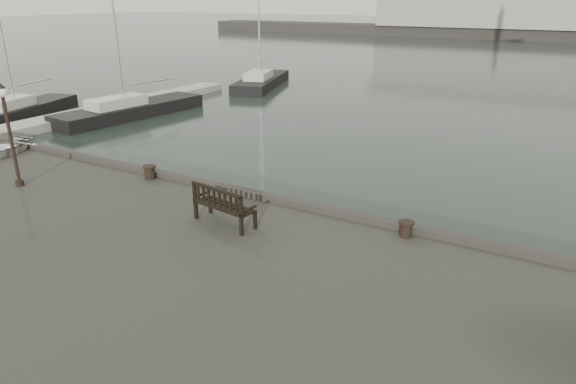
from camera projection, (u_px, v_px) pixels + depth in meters
name	position (u px, v px, depth m)	size (l,w,h in m)	color
ground	(283.00, 248.00, 15.65)	(400.00, 400.00, 0.00)	black
pontoon	(96.00, 112.00, 33.05)	(2.00, 24.00, 0.50)	#A9A59C
breakwater	(527.00, 15.00, 90.57)	(140.00, 9.50, 12.20)	#383530
bench	(224.00, 212.00, 13.48)	(1.87, 0.87, 1.03)	black
bollard_left	(150.00, 172.00, 16.87)	(0.43, 0.43, 0.45)	black
bollard_right	(406.00, 229.00, 12.80)	(0.39, 0.39, 0.41)	black
lamp_post	(8.00, 121.00, 15.60)	(0.33, 0.33, 3.24)	black
dinghy	(5.00, 147.00, 19.63)	(1.83, 2.56, 0.53)	beige
yacht_a	(22.00, 114.00, 32.56)	(4.55, 8.76, 11.75)	black
yacht_c	(132.00, 113.00, 32.83)	(3.52, 10.44, 13.69)	black
yacht_d	(262.00, 84.00, 43.96)	(5.64, 10.27, 12.45)	black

